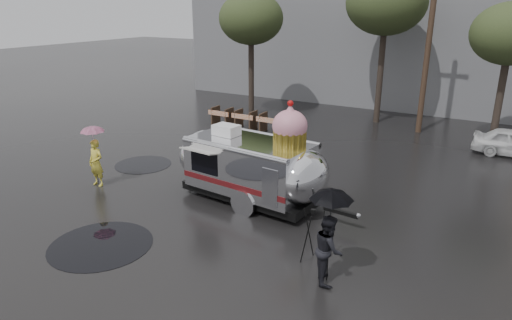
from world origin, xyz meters
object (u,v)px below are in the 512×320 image
Objects in this scene: airstream_trailer at (253,165)px; tripod at (312,231)px; person_right at (328,249)px; person_left at (96,163)px.

airstream_trailer reaches higher than tripod.
airstream_trailer reaches higher than person_right.
person_right is at bearing -33.22° from airstream_trailer.
airstream_trailer is at bearing 128.67° from tripod.
airstream_trailer is 3.96× the size of person_left.
tripod is at bearing -4.49° from person_left.
person_left is 1.01× the size of person_right.
person_left is 9.67m from person_right.
person_left is at bearing -158.29° from airstream_trailer.
person_right is at bearing -55.65° from tripod.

